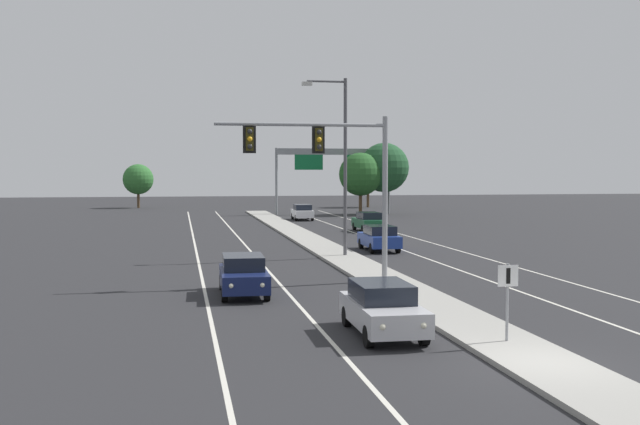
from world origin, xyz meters
TOP-DOWN VIEW (x-y plane):
  - ground_plane at (0.00, 0.00)m, footprint 260.00×260.00m
  - median_island at (0.00, 18.00)m, footprint 2.40×110.00m
  - lane_stripe_oncoming_center at (-4.70, 25.00)m, footprint 0.14×100.00m
  - lane_stripe_receding_center at (4.70, 25.00)m, footprint 0.14×100.00m
  - edge_stripe_left at (-8.00, 25.00)m, footprint 0.14×100.00m
  - edge_stripe_right at (8.00, 25.00)m, footprint 0.14×100.00m
  - overhead_signal_mast at (-2.38, 15.12)m, footprint 7.65×0.44m
  - median_sign_post at (0.07, 2.34)m, footprint 0.60×0.10m
  - street_lamp_median at (0.06, 24.50)m, footprint 2.58×0.28m
  - car_oncoming_silver at (-3.00, 4.39)m, footprint 1.87×4.49m
  - car_oncoming_navy at (-6.51, 12.51)m, footprint 1.92×4.51m
  - car_receding_blue at (3.13, 27.63)m, footprint 1.89×4.50m
  - car_receding_green at (6.16, 42.29)m, footprint 1.84×4.48m
  - car_receding_white at (3.12, 57.29)m, footprint 1.91×4.51m
  - highway_sign_gantry at (8.20, 66.56)m, footprint 13.28×0.42m
  - tree_far_right_a at (10.87, 64.57)m, footprint 4.82×4.82m
  - tree_far_right_c at (13.85, 65.50)m, footprint 5.60×5.60m
  - tree_far_left_a at (-14.35, 85.72)m, footprint 4.03×4.03m
  - tree_far_right_b at (16.13, 81.97)m, footprint 4.63×4.63m

SIDE VIEW (x-z plane):
  - ground_plane at x=0.00m, z-range 0.00..0.00m
  - lane_stripe_oncoming_center at x=-4.70m, z-range 0.00..0.01m
  - lane_stripe_receding_center at x=4.70m, z-range 0.00..0.01m
  - edge_stripe_left at x=-8.00m, z-range 0.00..0.01m
  - edge_stripe_right at x=8.00m, z-range 0.00..0.01m
  - median_island at x=0.00m, z-range 0.00..0.15m
  - car_oncoming_silver at x=-3.00m, z-range 0.03..1.61m
  - car_oncoming_navy at x=-6.51m, z-range 0.03..1.61m
  - car_receding_blue at x=3.13m, z-range 0.03..1.61m
  - car_receding_green at x=6.16m, z-range 0.03..1.61m
  - car_receding_white at x=3.12m, z-range 0.03..1.61m
  - median_sign_post at x=0.07m, z-range 0.49..2.69m
  - tree_far_left_a at x=-14.35m, z-range 0.89..6.71m
  - tree_far_right_b at x=16.13m, z-range 1.02..7.72m
  - tree_far_right_a at x=10.87m, z-range 1.07..8.04m
  - tree_far_right_c at x=13.85m, z-range 1.24..9.35m
  - overhead_signal_mast at x=-2.38m, z-range 1.73..8.93m
  - street_lamp_median at x=0.06m, z-range 0.79..10.79m
  - highway_sign_gantry at x=8.20m, z-range 2.41..9.91m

